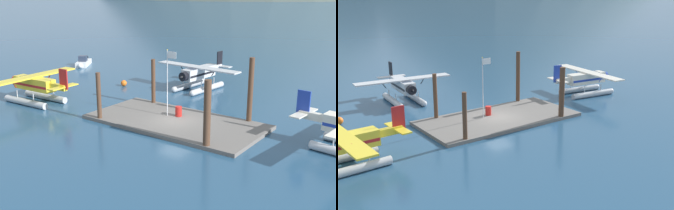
% 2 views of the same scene
% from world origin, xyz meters
% --- Properties ---
extents(ground_plane, '(1200.00, 1200.00, 0.00)m').
position_xyz_m(ground_plane, '(0.00, 0.00, 0.00)').
color(ground_plane, navy).
extents(dock_platform, '(14.95, 7.35, 0.30)m').
position_xyz_m(dock_platform, '(0.00, 0.00, 0.15)').
color(dock_platform, '#66605B').
rests_on(dock_platform, ground).
extents(piling_near_left, '(0.39, 0.39, 4.27)m').
position_xyz_m(piling_near_left, '(-5.63, -3.32, 2.14)').
color(piling_near_left, '#4C3323').
rests_on(piling_near_left, ground).
extents(piling_near_right, '(0.52, 0.52, 5.08)m').
position_xyz_m(piling_near_right, '(5.04, -3.34, 2.54)').
color(piling_near_right, '#4C3323').
rests_on(piling_near_right, ground).
extents(piling_far_left, '(0.39, 0.39, 4.56)m').
position_xyz_m(piling_far_left, '(-4.91, 3.28, 2.28)').
color(piling_far_left, '#4C3323').
rests_on(piling_far_left, ground).
extents(piling_far_right, '(0.44, 0.44, 5.68)m').
position_xyz_m(piling_far_right, '(5.08, 3.55, 2.84)').
color(piling_far_right, '#4C3323').
rests_on(piling_far_right, ground).
extents(flagpole, '(0.95, 0.10, 5.84)m').
position_xyz_m(flagpole, '(-1.17, 0.62, 3.95)').
color(flagpole, silver).
rests_on(flagpole, dock_platform).
extents(fuel_drum, '(0.62, 0.62, 0.88)m').
position_xyz_m(fuel_drum, '(-0.42, 1.07, 0.74)').
color(fuel_drum, '#AD1E19').
rests_on(fuel_drum, dock_platform).
extents(mooring_buoy, '(0.69, 0.69, 0.69)m').
position_xyz_m(mooring_buoy, '(-12.69, 7.60, 0.35)').
color(mooring_buoy, orange).
rests_on(mooring_buoy, ground).
extents(seaplane_yellow_port_aft, '(7.98, 10.46, 3.84)m').
position_xyz_m(seaplane_yellow_port_aft, '(-15.13, -2.82, 1.58)').
color(seaplane_yellow_port_aft, '#B7BABF').
rests_on(seaplane_yellow_port_aft, ground).
extents(seaplane_silver_bow_left, '(10.48, 7.97, 3.84)m').
position_xyz_m(seaplane_silver_bow_left, '(-4.76, 11.27, 1.58)').
color(seaplane_silver_bow_left, '#B7BABF').
rests_on(seaplane_silver_bow_left, ground).
extents(boat_white_open_west, '(3.61, 4.31, 1.50)m').
position_xyz_m(boat_white_open_west, '(-26.04, 13.65, 0.49)').
color(boat_white_open_west, silver).
rests_on(boat_white_open_west, ground).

